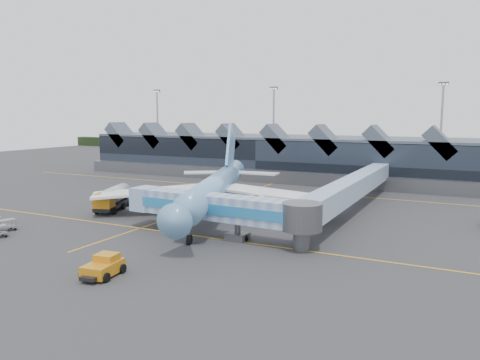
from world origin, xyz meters
The scene contains 9 objects.
ground centered at (0.00, 0.00, 0.00)m, with size 260.00×260.00×0.00m, color #2D2D2F.
taxi_stripes centered at (0.00, 10.00, 0.01)m, with size 120.00×60.00×0.01m.
tree_line_far centered at (0.00, 110.00, 2.00)m, with size 260.00×4.00×4.00m, color black.
terminal centered at (-5.07, 47.35, 4.88)m, with size 90.00×22.25×12.52m.
light_masts centered at (21.00, 62.80, 12.49)m, with size 132.40×42.56×22.45m.
main_airliner centered at (4.62, 3.25, 3.97)m, with size 34.63×40.76×13.49m.
jet_bridge centered at (12.74, -7.48, 3.54)m, with size 25.40×4.97×5.28m.
fuel_truck centered at (-11.25, -0.12, 1.97)m, with size 5.81×10.35×3.51m.
pushback_tug centered at (8.52, -23.77, 0.86)m, with size 3.19×4.57×1.91m.
Camera 1 is at (37.93, -54.59, 14.52)m, focal length 35.00 mm.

